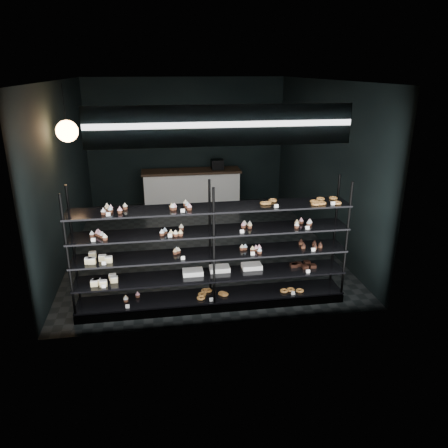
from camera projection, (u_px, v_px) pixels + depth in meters
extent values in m
cube|color=black|center=(200.00, 244.00, 8.95)|extent=(5.00, 6.00, 0.01)
cube|color=black|center=(197.00, 80.00, 7.87)|extent=(5.00, 6.00, 0.01)
cube|color=black|center=(187.00, 142.00, 11.20)|extent=(5.00, 0.01, 3.20)
cube|color=black|center=(223.00, 217.00, 5.62)|extent=(5.00, 0.01, 3.20)
cube|color=black|center=(64.00, 172.00, 8.04)|extent=(0.01, 6.00, 3.20)
cube|color=black|center=(322.00, 163.00, 8.78)|extent=(0.01, 6.00, 3.20)
cube|color=black|center=(212.00, 301.00, 6.65)|extent=(4.00, 0.50, 0.12)
cylinder|color=black|center=(68.00, 260.00, 5.84)|extent=(0.04, 0.04, 1.85)
cylinder|color=black|center=(74.00, 248.00, 6.25)|extent=(0.04, 0.04, 1.85)
cylinder|color=black|center=(214.00, 251.00, 6.13)|extent=(0.04, 0.04, 1.85)
cylinder|color=black|center=(210.00, 239.00, 6.54)|extent=(0.04, 0.04, 1.85)
cylinder|color=black|center=(346.00, 243.00, 6.42)|extent=(0.04, 0.04, 1.85)
cylinder|color=black|center=(335.00, 232.00, 6.83)|extent=(0.04, 0.04, 1.85)
cube|color=black|center=(212.00, 296.00, 6.62)|extent=(4.00, 0.50, 0.03)
cube|color=black|center=(212.00, 275.00, 6.50)|extent=(4.00, 0.50, 0.02)
cube|color=black|center=(212.00, 254.00, 6.38)|extent=(4.00, 0.50, 0.02)
cube|color=black|center=(212.00, 231.00, 6.26)|extent=(4.00, 0.50, 0.02)
cube|color=black|center=(211.00, 208.00, 6.14)|extent=(4.00, 0.50, 0.02)
cube|color=white|center=(112.00, 214.00, 5.76)|extent=(0.06, 0.04, 0.06)
cube|color=white|center=(186.00, 211.00, 5.91)|extent=(0.06, 0.04, 0.06)
cube|color=white|center=(279.00, 206.00, 6.10)|extent=(0.05, 0.04, 0.06)
cube|color=white|center=(330.00, 204.00, 6.21)|extent=(0.06, 0.04, 0.06)
cube|color=white|center=(96.00, 240.00, 5.85)|extent=(0.06, 0.04, 0.06)
cube|color=white|center=(172.00, 236.00, 5.99)|extent=(0.05, 0.04, 0.06)
cube|color=white|center=(243.00, 232.00, 6.14)|extent=(0.06, 0.04, 0.06)
cube|color=white|center=(305.00, 228.00, 6.28)|extent=(0.06, 0.04, 0.06)
cube|color=white|center=(102.00, 263.00, 5.97)|extent=(0.06, 0.04, 0.06)
cube|color=white|center=(180.00, 258.00, 6.13)|extent=(0.05, 0.04, 0.06)
cube|color=white|center=(256.00, 253.00, 6.29)|extent=(0.05, 0.04, 0.06)
cube|color=white|center=(315.00, 250.00, 6.42)|extent=(0.06, 0.04, 0.06)
cube|color=white|center=(100.00, 287.00, 6.08)|extent=(0.06, 0.04, 0.06)
cube|color=white|center=(307.00, 272.00, 6.53)|extent=(0.06, 0.04, 0.06)
cube|color=white|center=(129.00, 306.00, 6.25)|extent=(0.06, 0.04, 0.06)
cube|color=white|center=(212.00, 300.00, 6.43)|extent=(0.06, 0.04, 0.06)
cube|color=white|center=(293.00, 293.00, 6.61)|extent=(0.06, 0.04, 0.06)
cube|color=#0D1341|center=(222.00, 125.00, 5.31)|extent=(3.20, 0.04, 0.45)
cube|color=white|center=(222.00, 126.00, 5.29)|extent=(3.30, 0.02, 0.50)
cylinder|color=black|center=(64.00, 102.00, 6.85)|extent=(0.01, 0.01, 0.56)
sphere|color=#FFA359|center=(67.00, 131.00, 7.01)|extent=(0.35, 0.35, 0.35)
cube|color=silver|center=(192.00, 190.00, 11.13)|extent=(2.38, 0.60, 0.92)
cube|color=black|center=(191.00, 171.00, 10.96)|extent=(2.48, 0.65, 0.06)
cube|color=black|center=(217.00, 164.00, 11.01)|extent=(0.30, 0.30, 0.25)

